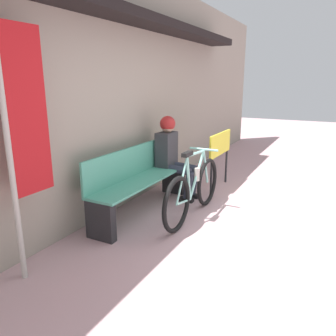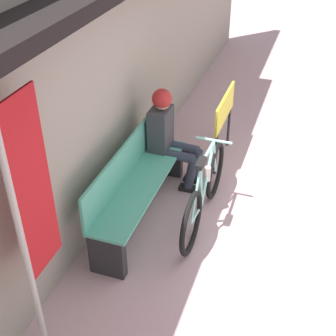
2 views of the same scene
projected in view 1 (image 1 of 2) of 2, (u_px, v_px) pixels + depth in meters
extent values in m
plane|color=#C69EA3|center=(304.00, 238.00, 3.71)|extent=(24.00, 24.00, 0.00)
cube|color=#9E9384|center=(120.00, 91.00, 4.41)|extent=(12.00, 0.12, 3.20)
cube|color=black|center=(135.00, 17.00, 4.06)|extent=(6.60, 0.44, 0.12)
cube|color=#51A88E|center=(143.00, 179.00, 4.34)|extent=(1.90, 0.42, 0.03)
cube|color=#51A88E|center=(130.00, 162.00, 4.37)|extent=(1.90, 0.03, 0.40)
cube|color=#232326|center=(101.00, 221.00, 3.64)|extent=(0.10, 0.36, 0.45)
cube|color=#232326|center=(174.00, 179.00, 5.17)|extent=(0.10, 0.36, 0.45)
torus|color=black|center=(177.00, 204.00, 3.81)|extent=(0.67, 0.05, 0.67)
torus|color=black|center=(207.00, 182.00, 4.65)|extent=(0.67, 0.05, 0.67)
cylinder|color=#93DBCC|center=(196.00, 153.00, 4.14)|extent=(0.53, 0.03, 0.07)
cylinder|color=#93DBCC|center=(197.00, 174.00, 4.26)|extent=(0.46, 0.03, 0.57)
cylinder|color=#93DBCC|center=(189.00, 178.00, 4.03)|extent=(0.13, 0.03, 0.59)
cylinder|color=#93DBCC|center=(184.00, 202.00, 3.98)|extent=(0.38, 0.03, 0.09)
cylinder|color=#93DBCC|center=(182.00, 180.00, 3.86)|extent=(0.30, 0.02, 0.53)
cylinder|color=#93DBCC|center=(206.00, 167.00, 4.51)|extent=(0.21, 0.03, 0.50)
cube|color=black|center=(187.00, 154.00, 3.90)|extent=(0.20, 0.07, 0.05)
cylinder|color=#93DBCC|center=(204.00, 149.00, 4.37)|extent=(0.03, 0.40, 0.03)
cylinder|color=beige|center=(197.00, 174.00, 4.26)|extent=(0.07, 0.07, 0.17)
cylinder|color=#2D3342|center=(178.00, 170.00, 4.79)|extent=(0.11, 0.41, 0.13)
cylinder|color=#2D3342|center=(188.00, 185.00, 4.77)|extent=(0.11, 0.17, 0.42)
cube|color=black|center=(186.00, 200.00, 4.84)|extent=(0.10, 0.22, 0.06)
cylinder|color=#2D3342|center=(184.00, 167.00, 4.96)|extent=(0.11, 0.41, 0.13)
cylinder|color=#2D3342|center=(194.00, 182.00, 4.94)|extent=(0.11, 0.17, 0.42)
cube|color=black|center=(192.00, 196.00, 5.02)|extent=(0.10, 0.22, 0.06)
cube|color=#38383D|center=(166.00, 149.00, 4.92)|extent=(0.34, 0.22, 0.51)
sphere|color=tan|center=(168.00, 126.00, 4.82)|extent=(0.20, 0.20, 0.20)
sphere|color=#B22323|center=(168.00, 124.00, 4.81)|extent=(0.23, 0.23, 0.23)
cylinder|color=#B7B2A8|center=(10.00, 161.00, 2.70)|extent=(0.05, 0.05, 2.19)
cube|color=red|center=(28.00, 112.00, 2.80)|extent=(0.40, 0.02, 1.44)
cylinder|color=#232326|center=(211.00, 177.00, 5.07)|extent=(0.04, 0.04, 0.57)
cylinder|color=#232326|center=(226.00, 166.00, 5.70)|extent=(0.04, 0.04, 0.57)
cube|color=yellow|center=(220.00, 144.00, 5.26)|extent=(0.92, 0.03, 0.36)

